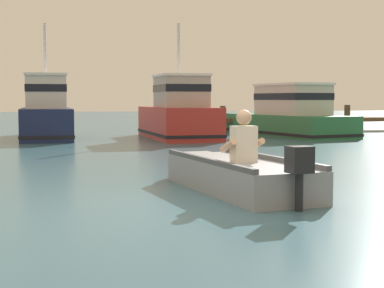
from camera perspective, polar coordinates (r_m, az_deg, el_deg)
ground_plane at (r=7.56m, az=2.25°, el=-5.91°), size 120.00×120.00×0.00m
wooden_dock at (r=26.42m, az=13.90°, el=2.31°), size 10.79×1.64×1.11m
rowboat_with_person at (r=8.77m, az=4.29°, el=-2.84°), size 1.63×3.72×1.19m
moored_boat_navy at (r=21.09m, az=-13.70°, el=2.74°), size 1.94×5.25×3.92m
moored_boat_red at (r=20.52m, az=-1.26°, el=2.82°), size 2.30×4.92×3.90m
moored_boat_green at (r=22.65m, az=8.97°, el=2.61°), size 3.63×6.82×1.92m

